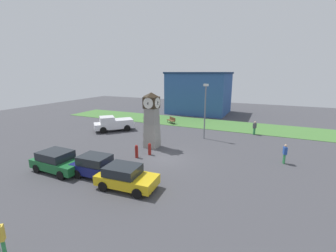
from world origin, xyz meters
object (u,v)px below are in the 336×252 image
Objects in this scene: bollard_near_tower at (150,149)px; street_lamp_near_road at (205,107)px; car_navy_sedan at (58,161)px; pedestrian_near_bench at (255,127)px; bollard_mid_row at (137,151)px; pedestrian_by_cars at (285,153)px; car_near_tower at (98,166)px; bench at (171,120)px; pickup_truck at (114,123)px; car_by_building at (126,177)px; clock_tower at (152,120)px.

bollard_near_tower is 8.15m from street_lamp_near_road.
car_navy_sedan is 2.56× the size of pedestrian_near_bench.
pedestrian_by_cars is at bearing 18.28° from bollard_mid_row.
bollard_near_tower is 5.44m from car_near_tower.
street_lamp_near_road is at bearing -40.77° from bench.
bench is (5.01, 6.72, -0.40)m from pickup_truck.
street_lamp_near_road reaches higher than car_navy_sedan.
bollard_near_tower is 0.67× the size of pedestrian_near_bench.
pedestrian_by_cars reaches higher than pedestrian_near_bench.
bollard_near_tower is 13.61m from pedestrian_near_bench.
bench is (-2.55, 13.47, -0.06)m from bollard_mid_row.
bollard_mid_row is at bearing -161.72° from pedestrian_by_cars.
pickup_truck is at bearing -126.66° from bench.
bollard_near_tower is at bearing 104.39° from car_by_building.
car_near_tower is 14.54m from pedestrian_by_cars.
street_lamp_near_road is (3.90, 4.94, 0.81)m from clock_tower.
bench is at bearing 104.62° from bollard_near_tower.
car_by_building is at bearing -75.61° from bollard_near_tower.
pickup_truck reaches higher than car_by_building.
car_navy_sedan is 20.96m from pedestrian_near_bench.
street_lamp_near_road is (7.64, 12.73, 2.73)m from car_navy_sedan.
clock_tower is at bearing -128.31° from street_lamp_near_road.
car_by_building is (2.17, -4.73, 0.17)m from bollard_mid_row.
bollard_near_tower is at bearing -113.88° from street_lamp_near_road.
bollard_mid_row is 13.71m from bench.
bollard_mid_row is 12.17m from pedestrian_by_cars.
car_by_building reaches higher than bollard_mid_row.
clock_tower is 3.35× the size of pedestrian_near_bench.
pedestrian_by_cars is at bearing 42.32° from car_by_building.
car_by_building reaches higher than bench.
bollard_near_tower is 0.94× the size of bollard_mid_row.
bollard_near_tower is 0.68× the size of bench.
street_lamp_near_road reaches higher than clock_tower.
pedestrian_near_bench is (8.89, 8.94, -1.77)m from clock_tower.
car_near_tower is (3.31, 0.49, 0.00)m from car_navy_sedan.
car_navy_sedan is (-3.89, -4.70, 0.18)m from bollard_mid_row.
car_near_tower is at bearing -146.52° from pedestrian_by_cars.
car_by_building is at bearing -10.84° from car_near_tower.
clock_tower is 7.56m from car_near_tower.
pedestrian_near_bench reaches higher than bench.
pedestrian_by_cars is (11.55, 3.82, 0.33)m from bollard_mid_row.
car_by_building is 0.65× the size of street_lamp_near_road.
pedestrian_near_bench is (12.63, 16.73, 0.15)m from car_navy_sedan.
street_lamp_near_road reaches higher than pedestrian_by_cars.
pedestrian_near_bench is at bearing 45.18° from clock_tower.
car_by_building is at bearing -111.41° from pedestrian_near_bench.
car_navy_sedan reaches higher than bollard_near_tower.
bollard_near_tower is 10.00m from pickup_truck.
car_by_building reaches higher than bollard_near_tower.
car_near_tower is 2.40× the size of pedestrian_by_cars.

